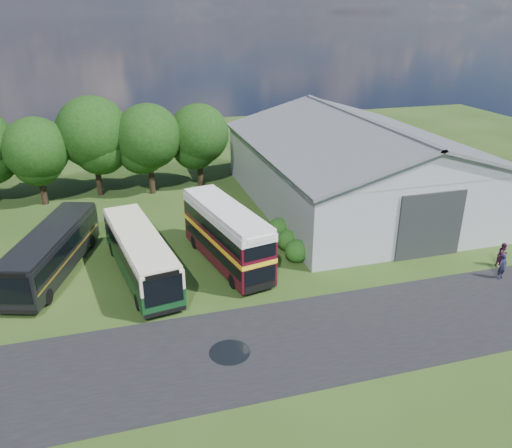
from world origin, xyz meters
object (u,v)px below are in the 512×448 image
object	(u,v)px
storage_shed	(356,159)
bus_maroon_double	(226,236)
visitor_b	(503,255)
bus_green_single	(140,254)
visitor_a	(502,267)
bus_dark_single	(52,251)

from	to	relation	value
storage_shed	bus_maroon_double	bearing A→B (deg)	-148.01
visitor_b	bus_green_single	bearing A→B (deg)	156.40
bus_maroon_double	bus_green_single	bearing A→B (deg)	170.91
visitor_b	storage_shed	bearing A→B (deg)	95.14
visitor_a	visitor_b	distance (m)	1.93
storage_shed	visitor_b	distance (m)	15.78
storage_shed	bus_maroon_double	size ratio (longest dim) A/B	2.40
bus_maroon_double	bus_dark_single	xyz separation A→B (m)	(-11.71, 1.87, -0.48)
bus_maroon_double	visitor_b	distance (m)	19.47
bus_green_single	visitor_a	world-z (taller)	bus_green_single
visitor_a	visitor_b	xyz separation A→B (m)	(1.28, 1.44, -0.02)
visitor_a	bus_maroon_double	bearing A→B (deg)	141.34
visitor_b	visitor_a	bearing A→B (deg)	-142.27
bus_dark_single	visitor_a	xyz separation A→B (m)	(28.93, -9.23, -0.76)
bus_green_single	visitor_a	xyz separation A→B (m)	(23.24, -7.07, -0.78)
storage_shed	bus_dark_single	xyz separation A→B (m)	(-26.01, -7.07, -2.50)
bus_maroon_double	bus_dark_single	distance (m)	11.86
storage_shed	bus_green_single	world-z (taller)	storage_shed
bus_green_single	visitor_b	distance (m)	25.17
visitor_a	visitor_b	size ratio (longest dim) A/B	1.02
visitor_b	bus_dark_single	bearing A→B (deg)	154.88
storage_shed	visitor_a	xyz separation A→B (m)	(2.92, -16.30, -3.26)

